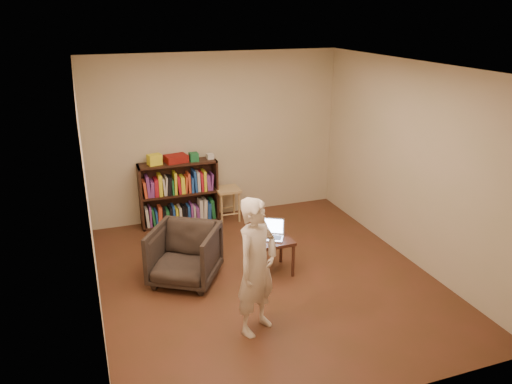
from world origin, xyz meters
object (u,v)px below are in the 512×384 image
object	(u,v)px
bookshelf	(179,196)
laptop	(271,233)
side_table	(273,244)
person	(257,267)
stool	(228,194)
armchair	(185,255)

from	to	relation	value
bookshelf	laptop	distance (m)	2.07
side_table	person	xyz separation A→B (m)	(-0.61, -1.09, 0.35)
stool	person	distance (m)	2.97
side_table	laptop	bearing A→B (deg)	90.09
stool	laptop	size ratio (longest dim) A/B	1.37
stool	armchair	world-z (taller)	armchair
side_table	laptop	world-z (taller)	laptop
armchair	side_table	xyz separation A→B (m)	(1.10, -0.15, 0.03)
stool	person	xyz separation A→B (m)	(-0.55, -2.90, 0.31)
armchair	laptop	size ratio (longest dim) A/B	2.04
side_table	laptop	distance (m)	0.14
stool	laptop	xyz separation A→B (m)	(0.05, -1.76, 0.10)
stool	laptop	distance (m)	1.77
stool	laptop	world-z (taller)	laptop
bookshelf	side_table	world-z (taller)	bookshelf
stool	armchair	distance (m)	1.97
side_table	laptop	xyz separation A→B (m)	(-0.00, 0.05, 0.14)
laptop	person	size ratio (longest dim) A/B	0.26
stool	side_table	world-z (taller)	stool
bookshelf	laptop	bearing A→B (deg)	-67.10
person	stool	bearing A→B (deg)	47.34
stool	bookshelf	bearing A→B (deg)	169.35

